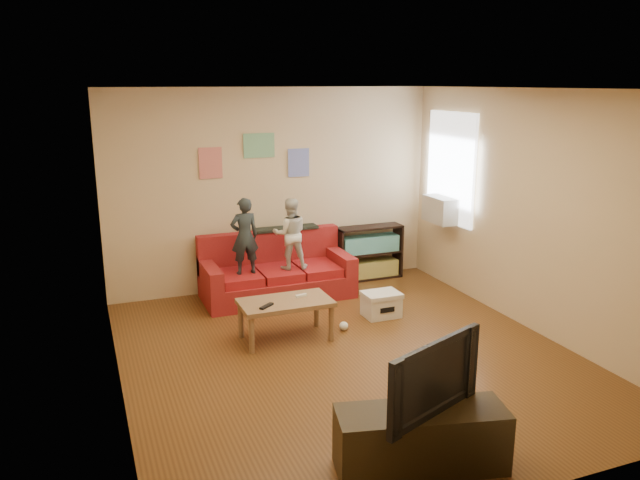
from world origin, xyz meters
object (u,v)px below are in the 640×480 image
object	(u,v)px
child_a	(245,236)
bookshelf	(369,255)
coffee_table	(286,306)
television	(424,375)
file_box	(381,304)
child_b	(290,234)
sofa	(276,275)
tv_stand	(421,439)

from	to	relation	value
child_a	bookshelf	xyz separation A→B (m)	(1.92, 0.40, -0.55)
coffee_table	bookshelf	bearing A→B (deg)	42.48
child_a	television	bearing A→B (deg)	94.09
television	coffee_table	bearing A→B (deg)	71.44
child_a	file_box	bearing A→B (deg)	143.81
file_box	television	distance (m)	3.12
bookshelf	television	distance (m)	4.59
bookshelf	television	xyz separation A→B (m)	(-1.64, -4.27, 0.40)
file_box	child_b	bearing A→B (deg)	128.24
sofa	file_box	distance (m)	1.53
file_box	child_a	bearing A→B (deg)	143.94
child_a	file_box	xyz separation A→B (m)	(1.41, -1.02, -0.74)
sofa	child_b	bearing A→B (deg)	-48.35
child_a	tv_stand	size ratio (longest dim) A/B	0.78
sofa	television	bearing A→B (deg)	-92.36
bookshelf	tv_stand	xyz separation A→B (m)	(-1.64, -4.27, -0.11)
coffee_table	sofa	bearing A→B (deg)	76.66
tv_stand	child_b	bearing A→B (deg)	98.43
bookshelf	sofa	bearing A→B (deg)	-170.99
child_b	tv_stand	bearing A→B (deg)	95.75
television	child_a	bearing A→B (deg)	71.91
television	file_box	bearing A→B (deg)	46.19
sofa	child_a	distance (m)	0.78
sofa	child_b	world-z (taller)	child_b
sofa	coffee_table	xyz separation A→B (m)	(-0.34, -1.42, 0.10)
child_b	bookshelf	distance (m)	1.48
child_a	tv_stand	bearing A→B (deg)	94.09
child_a	television	xyz separation A→B (m)	(0.29, -3.87, -0.15)
child_a	file_box	size ratio (longest dim) A/B	2.22
sofa	file_box	size ratio (longest dim) A/B	4.43
bookshelf	file_box	bearing A→B (deg)	-109.95
tv_stand	child_a	bearing A→B (deg)	107.29
file_box	television	xyz separation A→B (m)	(-1.12, -2.85, 0.60)
television	bookshelf	bearing A→B (deg)	46.71
child_b	tv_stand	size ratio (longest dim) A/B	0.74
sofa	file_box	bearing A→B (deg)	-51.27
sofa	coffee_table	distance (m)	1.47
child_a	child_b	size ratio (longest dim) A/B	1.05
coffee_table	tv_stand	distance (m)	2.63
bookshelf	tv_stand	distance (m)	4.58
sofa	television	size ratio (longest dim) A/B	1.98
bookshelf	file_box	size ratio (longest dim) A/B	2.20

